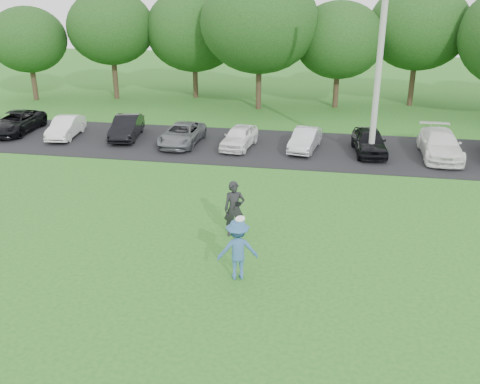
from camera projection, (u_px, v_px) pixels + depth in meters
The scene contains 7 objects.
ground at pixel (219, 278), 15.42m from camera, with size 100.00×100.00×0.00m, color #23641C.
parking_lot at pixel (273, 147), 27.29m from camera, with size 32.00×6.50×0.03m, color black.
utility_pole at pixel (380, 53), 23.78m from camera, with size 0.28×0.28×9.89m, color #A2A19C.
frisbee_player at pixel (238, 249), 15.12m from camera, with size 1.32×0.99×2.03m.
camera_bystander at pixel (234, 209), 17.67m from camera, with size 0.79×0.62×1.90m.
parked_cars at pixel (309, 138), 26.67m from camera, with size 31.07×4.94×1.25m.
tree_row at pixel (316, 31), 34.14m from camera, with size 42.39×9.85×8.64m.
Camera 1 is at (2.96, -13.07, 8.04)m, focal length 40.00 mm.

